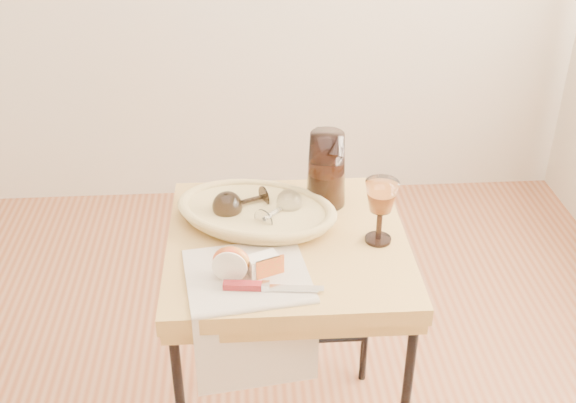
{
  "coord_description": "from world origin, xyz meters",
  "views": [
    {
      "loc": [
        0.27,
        -1.27,
        1.76
      ],
      "look_at": [
        0.37,
        0.19,
        0.89
      ],
      "focal_mm": 44.1,
      "sensor_mm": 36.0,
      "label": 1
    }
  ],
  "objects_px": {
    "goblet_lying_b": "(278,210)",
    "apple_half": "(231,262)",
    "side_table": "(288,352)",
    "goblet_lying_a": "(243,202)",
    "wine_goblet": "(380,212)",
    "tea_towel": "(247,275)",
    "table_knife": "(269,286)",
    "bread_basket": "(257,214)",
    "pitcher": "(326,169)"
  },
  "relations": [
    {
      "from": "bread_basket",
      "to": "apple_half",
      "type": "xyz_separation_m",
      "value": [
        -0.06,
        -0.24,
        0.02
      ]
    },
    {
      "from": "tea_towel",
      "to": "pitcher",
      "type": "height_order",
      "value": "pitcher"
    },
    {
      "from": "bread_basket",
      "to": "pitcher",
      "type": "relative_size",
      "value": 1.51
    },
    {
      "from": "apple_half",
      "to": "pitcher",
      "type": "bearing_deg",
      "value": 61.74
    },
    {
      "from": "side_table",
      "to": "bread_basket",
      "type": "distance_m",
      "value": 0.42
    },
    {
      "from": "wine_goblet",
      "to": "apple_half",
      "type": "relative_size",
      "value": 1.95
    },
    {
      "from": "tea_towel",
      "to": "bread_basket",
      "type": "relative_size",
      "value": 0.76
    },
    {
      "from": "pitcher",
      "to": "tea_towel",
      "type": "bearing_deg",
      "value": -102.72
    },
    {
      "from": "bread_basket",
      "to": "table_knife",
      "type": "xyz_separation_m",
      "value": [
        0.02,
        -0.3,
        -0.01
      ]
    },
    {
      "from": "tea_towel",
      "to": "table_knife",
      "type": "xyz_separation_m",
      "value": [
        0.05,
        -0.06,
        0.01
      ]
    },
    {
      "from": "side_table",
      "to": "goblet_lying_a",
      "type": "distance_m",
      "value": 0.46
    },
    {
      "from": "goblet_lying_a",
      "to": "apple_half",
      "type": "distance_m",
      "value": 0.26
    },
    {
      "from": "side_table",
      "to": "goblet_lying_b",
      "type": "height_order",
      "value": "goblet_lying_b"
    },
    {
      "from": "goblet_lying_a",
      "to": "goblet_lying_b",
      "type": "relative_size",
      "value": 1.11
    },
    {
      "from": "apple_half",
      "to": "table_knife",
      "type": "bearing_deg",
      "value": -24.19
    },
    {
      "from": "side_table",
      "to": "goblet_lying_a",
      "type": "xyz_separation_m",
      "value": [
        -0.11,
        0.1,
        0.44
      ]
    },
    {
      "from": "goblet_lying_b",
      "to": "tea_towel",
      "type": "bearing_deg",
      "value": -160.16
    },
    {
      "from": "goblet_lying_a",
      "to": "apple_half",
      "type": "bearing_deg",
      "value": 58.92
    },
    {
      "from": "goblet_lying_a",
      "to": "side_table",
      "type": "bearing_deg",
      "value": 113.08
    },
    {
      "from": "apple_half",
      "to": "side_table",
      "type": "bearing_deg",
      "value": 57.97
    },
    {
      "from": "tea_towel",
      "to": "bread_basket",
      "type": "distance_m",
      "value": 0.24
    },
    {
      "from": "goblet_lying_b",
      "to": "wine_goblet",
      "type": "distance_m",
      "value": 0.26
    },
    {
      "from": "side_table",
      "to": "goblet_lying_a",
      "type": "relative_size",
      "value": 6.0
    },
    {
      "from": "wine_goblet",
      "to": "bread_basket",
      "type": "bearing_deg",
      "value": 160.03
    },
    {
      "from": "goblet_lying_b",
      "to": "apple_half",
      "type": "distance_m",
      "value": 0.25
    },
    {
      "from": "bread_basket",
      "to": "pitcher",
      "type": "height_order",
      "value": "pitcher"
    },
    {
      "from": "tea_towel",
      "to": "table_knife",
      "type": "bearing_deg",
      "value": -59.65
    },
    {
      "from": "wine_goblet",
      "to": "side_table",
      "type": "bearing_deg",
      "value": 173.51
    },
    {
      "from": "pitcher",
      "to": "wine_goblet",
      "type": "bearing_deg",
      "value": -38.63
    },
    {
      "from": "goblet_lying_a",
      "to": "goblet_lying_b",
      "type": "bearing_deg",
      "value": 132.24
    },
    {
      "from": "tea_towel",
      "to": "wine_goblet",
      "type": "relative_size",
      "value": 1.66
    },
    {
      "from": "goblet_lying_b",
      "to": "pitcher",
      "type": "relative_size",
      "value": 0.47
    },
    {
      "from": "goblet_lying_b",
      "to": "pitcher",
      "type": "distance_m",
      "value": 0.18
    },
    {
      "from": "goblet_lying_a",
      "to": "wine_goblet",
      "type": "bearing_deg",
      "value": 135.21
    },
    {
      "from": "apple_half",
      "to": "table_knife",
      "type": "relative_size",
      "value": 0.39
    },
    {
      "from": "bread_basket",
      "to": "wine_goblet",
      "type": "height_order",
      "value": "wine_goblet"
    },
    {
      "from": "side_table",
      "to": "apple_half",
      "type": "height_order",
      "value": "apple_half"
    },
    {
      "from": "tea_towel",
      "to": "goblet_lying_b",
      "type": "height_order",
      "value": "goblet_lying_b"
    },
    {
      "from": "side_table",
      "to": "apple_half",
      "type": "relative_size",
      "value": 8.81
    },
    {
      "from": "goblet_lying_a",
      "to": "pitcher",
      "type": "distance_m",
      "value": 0.24
    },
    {
      "from": "apple_half",
      "to": "table_knife",
      "type": "xyz_separation_m",
      "value": [
        0.08,
        -0.06,
        -0.03
      ]
    },
    {
      "from": "pitcher",
      "to": "table_knife",
      "type": "bearing_deg",
      "value": -92.39
    },
    {
      "from": "tea_towel",
      "to": "apple_half",
      "type": "distance_m",
      "value": 0.06
    },
    {
      "from": "table_knife",
      "to": "goblet_lying_b",
      "type": "bearing_deg",
      "value": 89.26
    },
    {
      "from": "side_table",
      "to": "goblet_lying_a",
      "type": "height_order",
      "value": "goblet_lying_a"
    },
    {
      "from": "tea_towel",
      "to": "wine_goblet",
      "type": "distance_m",
      "value": 0.36
    },
    {
      "from": "table_knife",
      "to": "bread_basket",
      "type": "bearing_deg",
      "value": 100.56
    },
    {
      "from": "side_table",
      "to": "goblet_lying_a",
      "type": "bearing_deg",
      "value": 137.21
    },
    {
      "from": "bread_basket",
      "to": "wine_goblet",
      "type": "relative_size",
      "value": 2.19
    },
    {
      "from": "goblet_lying_b",
      "to": "wine_goblet",
      "type": "height_order",
      "value": "wine_goblet"
    }
  ]
}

